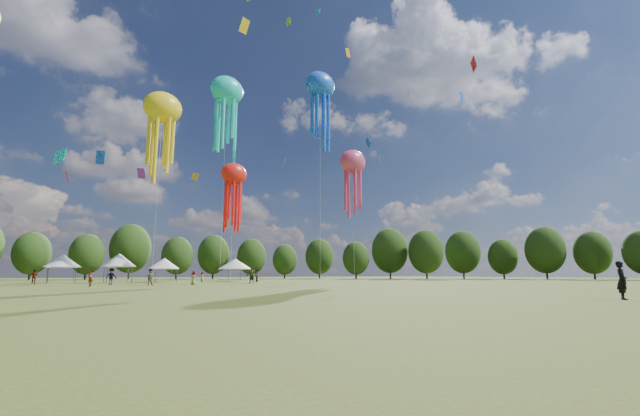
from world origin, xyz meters
TOP-DOWN VIEW (x-y plane):
  - ground at (0.00, 0.00)m, footprint 300.00×300.00m
  - observer_main at (8.85, -1.32)m, footprint 0.79×0.73m
  - spectator_near at (-3.85, 37.41)m, footprint 1.02×0.91m
  - spectators_far at (2.18, 44.31)m, footprint 28.59×19.63m
  - festival_tents at (-3.45, 56.67)m, footprint 40.63×7.38m
  - show_kites at (4.35, 38.88)m, footprint 45.22×18.19m
  - small_kites at (-2.01, 41.03)m, footprint 82.03×68.22m
  - treeline at (-3.87, 62.51)m, footprint 201.57×95.24m

SIDE VIEW (x-z plane):
  - ground at x=0.00m, z-range 0.00..0.00m
  - spectator_near at x=-3.85m, z-range 0.00..1.76m
  - spectators_far at x=2.18m, z-range -0.05..1.86m
  - observer_main at x=8.85m, z-range 0.00..1.81m
  - festival_tents at x=-3.45m, z-range 0.86..5.26m
  - treeline at x=-3.87m, z-range -0.17..13.26m
  - show_kites at x=4.35m, z-range 6.08..38.18m
  - small_kites at x=-2.01m, z-range 7.48..49.95m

